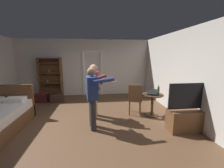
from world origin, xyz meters
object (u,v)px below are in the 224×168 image
object	(u,v)px
bottle_on_table	(158,91)
person_blue_shirt	(93,94)
laptop	(152,93)
person_striped_shirt	(94,88)
side_table	(152,101)
bookshelf	(51,76)
tv_flatscreen	(188,116)
wooden_chair	(135,98)
suitcase_small	(41,98)
suitcase_dark	(57,98)

from	to	relation	value
bottle_on_table	person_blue_shirt	world-z (taller)	person_blue_shirt
laptop	person_striped_shirt	size ratio (longest dim) A/B	0.23
side_table	person_striped_shirt	bearing A→B (deg)	176.18
bookshelf	side_table	world-z (taller)	bookshelf
bottle_on_table	person_blue_shirt	xyz separation A→B (m)	(-1.98, -0.52, 0.09)
person_blue_shirt	person_striped_shirt	distance (m)	0.72
laptop	person_striped_shirt	xyz separation A→B (m)	(-1.76, 0.16, 0.18)
tv_flatscreen	laptop	xyz separation A→B (m)	(-0.55, 0.97, 0.38)
laptop	side_table	bearing A→B (deg)	48.22
wooden_chair	person_blue_shirt	xyz separation A→B (m)	(-1.33, -0.76, 0.37)
side_table	person_blue_shirt	size ratio (longest dim) A/B	0.44
bookshelf	bottle_on_table	distance (m)	4.75
laptop	suitcase_small	size ratio (longest dim) A/B	0.66
tv_flatscreen	side_table	size ratio (longest dim) A/B	1.75
laptop	person_blue_shirt	xyz separation A→B (m)	(-1.80, -0.56, 0.17)
wooden_chair	person_striped_shirt	world-z (taller)	person_striped_shirt
laptop	suitcase_small	xyz separation A→B (m)	(-3.96, 1.92, -0.58)
bookshelf	person_striped_shirt	distance (m)	3.19
laptop	person_striped_shirt	world-z (taller)	person_striped_shirt
suitcase_dark	bookshelf	bearing A→B (deg)	103.87
side_table	person_striped_shirt	size ratio (longest dim) A/B	0.43
tv_flatscreen	wooden_chair	world-z (taller)	tv_flatscreen
person_striped_shirt	person_blue_shirt	bearing A→B (deg)	-93.33
wooden_chair	person_blue_shirt	bearing A→B (deg)	-150.22
bottle_on_table	suitcase_small	size ratio (longest dim) A/B	0.51
bottle_on_table	person_blue_shirt	bearing A→B (deg)	-165.36
bookshelf	person_blue_shirt	size ratio (longest dim) A/B	1.12
tv_flatscreen	wooden_chair	size ratio (longest dim) A/B	1.24
person_blue_shirt	bookshelf	bearing A→B (deg)	120.78
bookshelf	bottle_on_table	bearing A→B (deg)	-34.75
laptop	suitcase_dark	distance (m)	3.85
laptop	suitcase_dark	xyz separation A→B (m)	(-3.32, 1.86, -0.59)
side_table	bottle_on_table	xyz separation A→B (m)	(0.14, -0.08, 0.35)
bookshelf	tv_flatscreen	xyz separation A→B (m)	(4.27, -3.64, -0.60)
wooden_chair	person_blue_shirt	world-z (taller)	person_blue_shirt
wooden_chair	person_blue_shirt	size ratio (longest dim) A/B	0.62
tv_flatscreen	suitcase_small	distance (m)	5.35
wooden_chair	person_striped_shirt	xyz separation A→B (m)	(-1.29, -0.04, 0.38)
bookshelf	side_table	xyz separation A→B (m)	(3.76, -2.63, -0.50)
bookshelf	laptop	xyz separation A→B (m)	(3.73, -2.67, -0.22)
bottle_on_table	person_blue_shirt	size ratio (longest dim) A/B	0.18
suitcase_dark	suitcase_small	size ratio (longest dim) A/B	0.91
laptop	suitcase_dark	bearing A→B (deg)	150.66
tv_flatscreen	bottle_on_table	world-z (taller)	tv_flatscreen
person_blue_shirt	suitcase_dark	world-z (taller)	person_blue_shirt
person_blue_shirt	suitcase_small	distance (m)	3.36
bookshelf	laptop	bearing A→B (deg)	-35.64
laptop	person_blue_shirt	bearing A→B (deg)	-162.89
tv_flatscreen	side_table	bearing A→B (deg)	116.76
suitcase_small	person_blue_shirt	bearing A→B (deg)	-43.37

